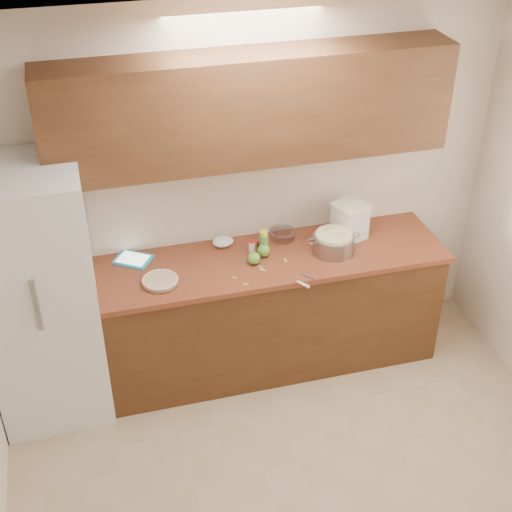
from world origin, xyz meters
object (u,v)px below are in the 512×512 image
object	(u,v)px
pie	(160,281)
colander	(333,243)
flour_canister	(350,221)
tablet	(133,260)

from	to	relation	value
pie	colander	size ratio (longest dim) A/B	0.63
colander	flour_canister	world-z (taller)	flour_canister
flour_canister	tablet	bearing A→B (deg)	176.64
flour_canister	pie	bearing A→B (deg)	-170.76
pie	tablet	world-z (taller)	pie
pie	colander	xyz separation A→B (m)	(1.22, 0.07, 0.05)
colander	flour_canister	distance (m)	0.24
pie	tablet	size ratio (longest dim) A/B	0.82
pie	flour_canister	bearing A→B (deg)	9.24
flour_canister	tablet	size ratio (longest dim) A/B	0.90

